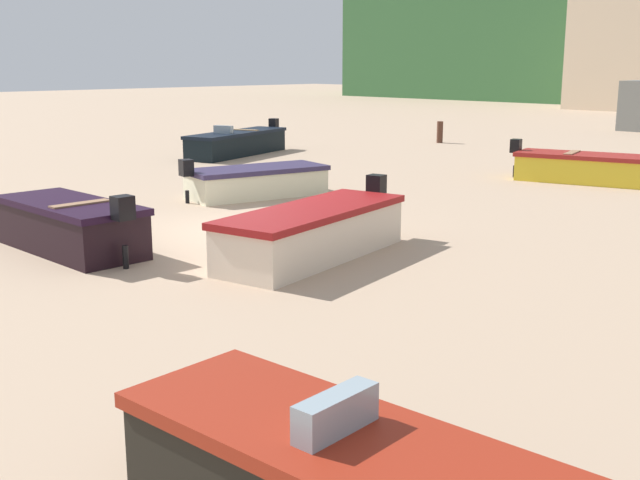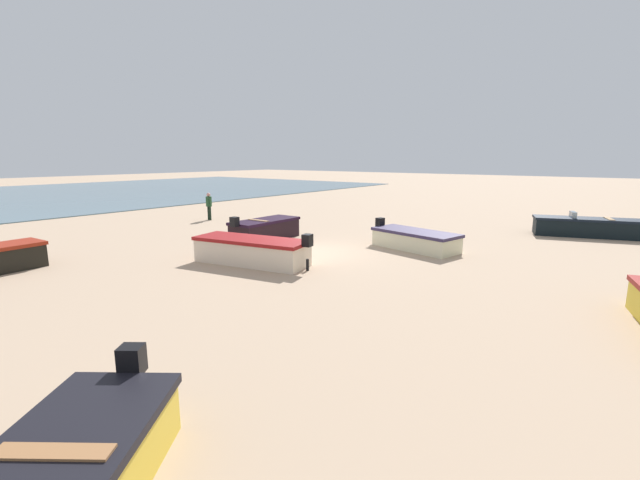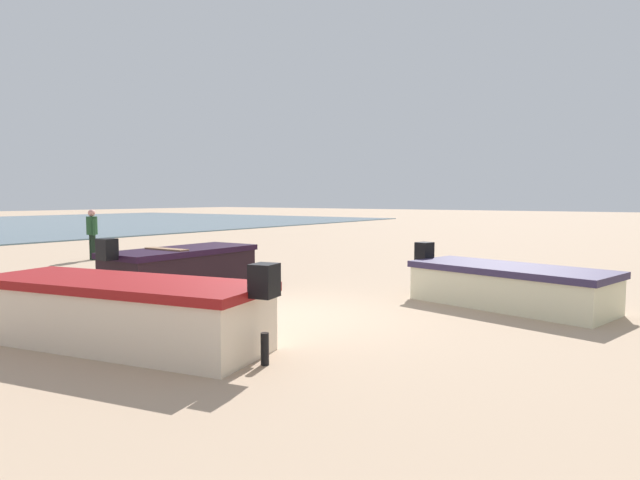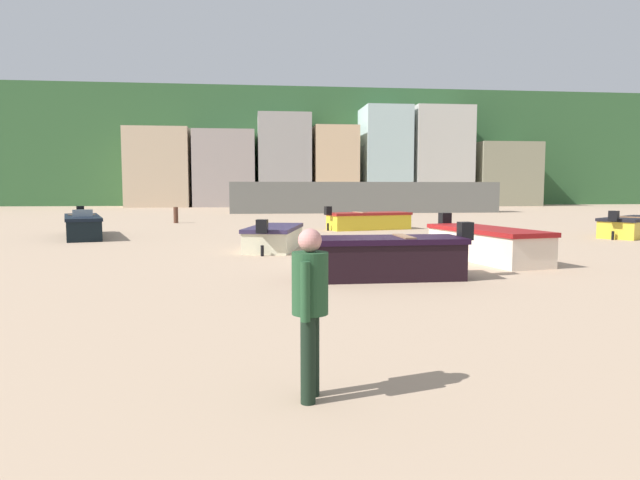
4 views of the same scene
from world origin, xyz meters
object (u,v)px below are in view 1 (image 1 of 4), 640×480
at_px(boat_black_1, 71,226).
at_px(boat_cream_5, 256,182).
at_px(mooring_post_near_water, 440,132).
at_px(boat_cream_2, 313,232).
at_px(boat_yellow_3, 587,168).
at_px(boat_black_6, 237,143).

height_order(boat_black_1, boat_cream_5, boat_black_1).
xyz_separation_m(boat_black_1, mooring_post_near_water, (-7.35, 20.83, -0.01)).
distance_m(boat_cream_2, boat_yellow_3, 11.85).
height_order(boat_yellow_3, mooring_post_near_water, boat_yellow_3).
distance_m(boat_cream_5, boat_black_6, 9.36).
bearing_deg(boat_yellow_3, boat_cream_5, -45.09).
height_order(boat_black_1, mooring_post_near_water, boat_black_1).
xyz_separation_m(boat_black_1, boat_cream_5, (-2.26, 6.29, -0.08)).
bearing_deg(mooring_post_near_water, boat_cream_5, -70.72).
bearing_deg(boat_black_1, boat_black_6, 39.23).
distance_m(boat_black_1, boat_cream_5, 6.68).
distance_m(boat_yellow_3, boat_black_6, 12.74).
bearing_deg(mooring_post_near_water, boat_yellow_3, -32.16).
distance_m(boat_cream_2, boat_black_6, 16.06).
relative_size(boat_black_1, boat_cream_5, 0.92).
height_order(boat_black_1, boat_cream_2, boat_black_1).
distance_m(boat_yellow_3, mooring_post_near_water, 11.72).
height_order(boat_cream_5, mooring_post_near_water, boat_cream_5).
bearing_deg(mooring_post_near_water, boat_black_6, -105.41).
distance_m(boat_cream_2, boat_cream_5, 6.70).
xyz_separation_m(boat_yellow_3, boat_cream_5, (-4.83, -8.31, -0.03)).
height_order(boat_yellow_3, boat_cream_5, boat_yellow_3).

